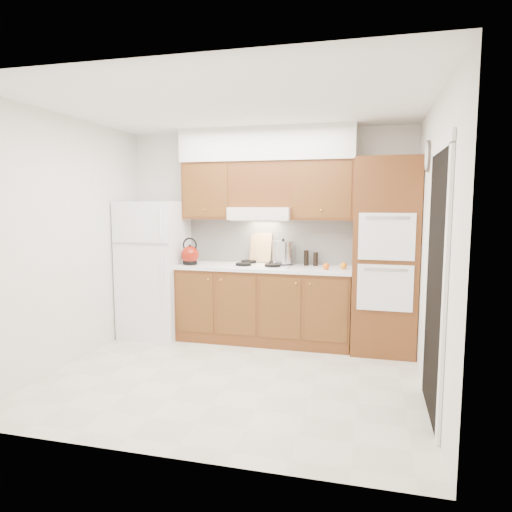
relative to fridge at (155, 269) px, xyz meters
The scene contains 26 objects.
floor 2.00m from the fridge, 39.06° to the right, with size 3.60×3.60×0.00m, color beige.
ceiling 2.51m from the fridge, 39.06° to the right, with size 3.60×3.60×0.00m, color white.
wall_back 1.52m from the fridge, 14.37° to the left, with size 3.60×0.02×2.60m, color white.
wall_left 1.28m from the fridge, 109.11° to the right, with size 0.02×3.00×2.60m, color white.
wall_right 3.43m from the fridge, 19.58° to the right, with size 0.02×3.00×2.60m, color white.
fridge is the anchor object (origin of this frame).
base_cabinets 1.49m from the fridge, ahead, with size 2.11×0.60×0.90m, color brown.
countertop 1.43m from the fridge, ahead, with size 2.13×0.62×0.04m, color white.
backsplash 1.51m from the fridge, 13.56° to the left, with size 2.11×0.03×0.56m, color white.
oven_cabinet 2.86m from the fridge, ahead, with size 0.70×0.65×2.20m, color brown.
upper_cab_left 1.22m from the fridge, 15.78° to the left, with size 0.63×0.33×0.70m, color brown.
upper_cab_right 2.35m from the fridge, ahead, with size 0.73×0.33×0.70m, color brown.
range_hood 1.56m from the fridge, ahead, with size 0.75×0.45×0.15m, color silver.
upper_cab_over_hood 1.75m from the fridge, ahead, with size 0.75×0.33×0.55m, color brown.
soffit 2.11m from the fridge, ahead, with size 2.13×0.36×0.40m, color silver.
cooktop 1.38m from the fridge, ahead, with size 0.74×0.50×0.01m, color white.
doorway 3.53m from the fridge, 25.02° to the right, with size 0.02×0.90×2.10m, color black.
wall_clock 3.49m from the fridge, 10.48° to the right, with size 0.30×0.30×0.02m, color #3F3833.
kettle 0.56m from the fridge, ahead, with size 0.22×0.22×0.22m, color maroon.
cutting_board 1.39m from the fridge, 12.49° to the left, with size 0.28×0.02×0.37m, color tan.
stock_pot 1.67m from the fridge, ahead, with size 0.25×0.25×0.26m, color silver.
condiment_a 1.74m from the fridge, ahead, with size 0.06×0.06×0.22m, color black.
condiment_b 1.94m from the fridge, ahead, with size 0.06×0.06×0.19m, color black.
condiment_c 2.06m from the fridge, ahead, with size 0.06×0.06×0.17m, color black.
orange_near 2.39m from the fridge, ahead, with size 0.08×0.08×0.08m, color orange.
orange_far 2.20m from the fridge, ahead, with size 0.07×0.07×0.07m, color #EF520C.
Camera 1 is at (1.28, -4.16, 1.72)m, focal length 32.00 mm.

